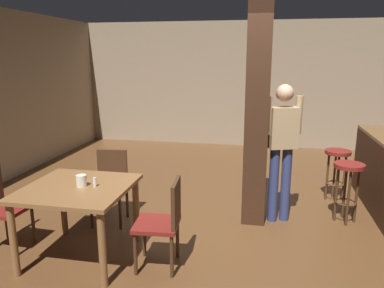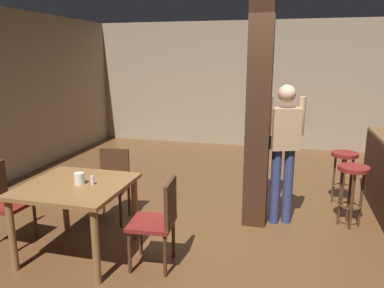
{
  "view_description": "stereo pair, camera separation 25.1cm",
  "coord_description": "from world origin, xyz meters",
  "views": [
    {
      "loc": [
        0.25,
        -4.13,
        2.05
      ],
      "look_at": [
        -0.57,
        0.02,
        1.04
      ],
      "focal_mm": 35.0,
      "sensor_mm": 36.0,
      "label": 1
    },
    {
      "loc": [
        0.5,
        -4.08,
        2.05
      ],
      "look_at": [
        -0.57,
        0.02,
        1.04
      ],
      "focal_mm": 35.0,
      "sensor_mm": 36.0,
      "label": 2
    }
  ],
  "objects": [
    {
      "name": "wall_back",
      "position": [
        0.0,
        4.5,
        1.4
      ],
      "size": [
        8.0,
        0.1,
        2.8
      ],
      "primitive_type": "cube",
      "color": "gray",
      "rests_on": "ground_plane"
    },
    {
      "name": "dining_table",
      "position": [
        -1.56,
        -0.89,
        0.66
      ],
      "size": [
        1.03,
        1.03,
        0.78
      ],
      "color": "brown",
      "rests_on": "ground_plane"
    },
    {
      "name": "salt_shaker",
      "position": [
        -1.38,
        -0.87,
        0.82
      ],
      "size": [
        0.03,
        0.03,
        0.09
      ],
      "primitive_type": "cylinder",
      "color": "silver",
      "rests_on": "dining_table"
    },
    {
      "name": "ground_plane",
      "position": [
        0.0,
        0.0,
        0.0
      ],
      "size": [
        10.8,
        10.8,
        0.0
      ],
      "primitive_type": "plane",
      "color": "brown"
    },
    {
      "name": "standing_person",
      "position": [
        0.47,
        0.43,
        1.0
      ],
      "size": [
        0.47,
        0.3,
        1.72
      ],
      "color": "tan",
      "rests_on": "ground_plane"
    },
    {
      "name": "chair_west",
      "position": [
        -2.49,
        -0.87,
        0.51
      ],
      "size": [
        0.44,
        0.44,
        0.89
      ],
      "color": "maroon",
      "rests_on": "ground_plane"
    },
    {
      "name": "chair_east",
      "position": [
        -0.66,
        -0.9,
        0.51
      ],
      "size": [
        0.45,
        0.45,
        0.89
      ],
      "color": "maroon",
      "rests_on": "ground_plane"
    },
    {
      "name": "pillar",
      "position": [
        0.15,
        0.34,
        1.4
      ],
      "size": [
        0.28,
        0.28,
        2.8
      ],
      "primitive_type": "cube",
      "color": "#382114",
      "rests_on": "ground_plane"
    },
    {
      "name": "chair_north",
      "position": [
        -1.6,
        -0.0,
        0.51
      ],
      "size": [
        0.47,
        0.47,
        0.89
      ],
      "color": "maroon",
      "rests_on": "ground_plane"
    },
    {
      "name": "bar_stool_mid",
      "position": [
        1.28,
        1.28,
        0.56
      ],
      "size": [
        0.36,
        0.36,
        0.74
      ],
      "color": "maroon",
      "rests_on": "ground_plane"
    },
    {
      "name": "napkin_cup",
      "position": [
        -1.51,
        -0.88,
        0.83
      ],
      "size": [
        0.1,
        0.1,
        0.12
      ],
      "primitive_type": "cylinder",
      "color": "silver",
      "rests_on": "dining_table"
    },
    {
      "name": "bar_stool_near",
      "position": [
        1.29,
        0.54,
        0.58
      ],
      "size": [
        0.37,
        0.37,
        0.76
      ],
      "color": "maroon",
      "rests_on": "ground_plane"
    }
  ]
}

